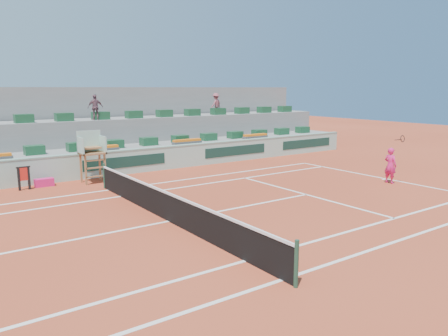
{
  "coord_description": "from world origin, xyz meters",
  "views": [
    {
      "loc": [
        -6.49,
        -12.4,
        4.34
      ],
      "look_at": [
        4.0,
        2.5,
        1.0
      ],
      "focal_mm": 35.0,
      "sensor_mm": 36.0,
      "label": 1
    }
  ],
  "objects": [
    {
      "name": "ground",
      "position": [
        0.0,
        0.0,
        0.0
      ],
      "size": [
        90.0,
        90.0,
        0.0
      ],
      "primitive_type": "plane",
      "color": "#9C361E",
      "rests_on": "ground"
    },
    {
      "name": "seating_tier_lower",
      "position": [
        0.0,
        10.7,
        0.6
      ],
      "size": [
        36.0,
        4.0,
        1.2
      ],
      "primitive_type": "cube",
      "color": "gray",
      "rests_on": "ground"
    },
    {
      "name": "seating_tier_upper",
      "position": [
        0.0,
        12.3,
        1.3
      ],
      "size": [
        36.0,
        2.4,
        2.6
      ],
      "primitive_type": "cube",
      "color": "gray",
      "rests_on": "ground"
    },
    {
      "name": "stadium_back_wall",
      "position": [
        0.0,
        13.9,
        2.2
      ],
      "size": [
        36.0,
        0.4,
        4.4
      ],
      "primitive_type": "cube",
      "color": "gray",
      "rests_on": "ground"
    },
    {
      "name": "player_bag",
      "position": [
        -2.09,
        7.86,
        0.18
      ],
      "size": [
        0.81,
        0.36,
        0.36
      ],
      "primitive_type": "cube",
      "color": "#E11D70",
      "rests_on": "ground"
    },
    {
      "name": "spectator_mid",
      "position": [
        1.64,
        11.44,
        3.3
      ],
      "size": [
        0.85,
        0.4,
        1.41
      ],
      "primitive_type": "imported",
      "rotation": [
        0.0,
        0.0,
        3.08
      ],
      "color": "#6D4853",
      "rests_on": "seating_tier_upper"
    },
    {
      "name": "spectator_right",
      "position": [
        9.92,
        11.84,
        3.31
      ],
      "size": [
        1.05,
        0.83,
        1.42
      ],
      "primitive_type": "imported",
      "rotation": [
        0.0,
        0.0,
        3.52
      ],
      "color": "#904850",
      "rests_on": "seating_tier_upper"
    },
    {
      "name": "court_lines",
      "position": [
        0.0,
        0.0,
        0.01
      ],
      "size": [
        23.89,
        11.09,
        0.01
      ],
      "color": "white",
      "rests_on": "ground"
    },
    {
      "name": "tennis_net",
      "position": [
        0.0,
        0.0,
        0.53
      ],
      "size": [
        0.1,
        11.97,
        1.1
      ],
      "color": "black",
      "rests_on": "ground"
    },
    {
      "name": "advertising_hoarding",
      "position": [
        0.02,
        8.5,
        0.63
      ],
      "size": [
        36.0,
        0.34,
        1.26
      ],
      "color": "#9DC6B4",
      "rests_on": "ground"
    },
    {
      "name": "umpire_chair",
      "position": [
        0.0,
        7.5,
        1.54
      ],
      "size": [
        1.1,
        0.9,
        2.4
      ],
      "color": "brown",
      "rests_on": "ground"
    },
    {
      "name": "seat_row_lower",
      "position": [
        0.0,
        9.8,
        1.42
      ],
      "size": [
        32.9,
        0.6,
        0.44
      ],
      "color": "#184929",
      "rests_on": "seating_tier_lower"
    },
    {
      "name": "seat_row_upper",
      "position": [
        0.0,
        11.7,
        2.82
      ],
      "size": [
        32.9,
        0.6,
        0.44
      ],
      "color": "#184929",
      "rests_on": "seating_tier_upper"
    },
    {
      "name": "flower_planters",
      "position": [
        -1.5,
        9.0,
        1.33
      ],
      "size": [
        26.8,
        0.36,
        0.28
      ],
      "color": "#4C4C4C",
      "rests_on": "seating_tier_lower"
    },
    {
      "name": "towel_rack",
      "position": [
        -2.95,
        7.62,
        0.6
      ],
      "size": [
        0.56,
        0.09,
        1.03
      ],
      "color": "black",
      "rests_on": "ground"
    },
    {
      "name": "tennis_player",
      "position": [
        11.19,
        -0.63,
        0.84
      ],
      "size": [
        0.4,
        0.86,
        2.28
      ],
      "color": "#E11D70",
      "rests_on": "ground"
    }
  ]
}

